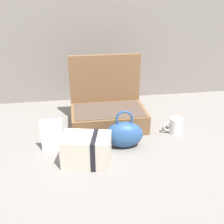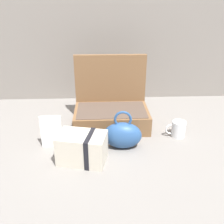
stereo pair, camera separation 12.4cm
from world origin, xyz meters
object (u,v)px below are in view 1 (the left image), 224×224
object	(u,v)px
teal_pouch_handbag	(124,134)
info_card_left	(52,135)
open_suitcase	(108,110)
cream_toiletry_bag	(87,150)
coffee_mug	(175,126)

from	to	relation	value
teal_pouch_handbag	info_card_left	bearing A→B (deg)	176.77
open_suitcase	cream_toiletry_bag	size ratio (longest dim) A/B	1.75
coffee_mug	open_suitcase	bearing A→B (deg)	155.33
cream_toiletry_bag	info_card_left	xyz separation A→B (m)	(-0.15, 0.12, 0.02)
cream_toiletry_bag	coffee_mug	bearing A→B (deg)	22.09
cream_toiletry_bag	open_suitcase	bearing A→B (deg)	68.35
open_suitcase	info_card_left	xyz separation A→B (m)	(-0.29, -0.22, -0.00)
open_suitcase	teal_pouch_handbag	xyz separation A→B (m)	(0.04, -0.24, -0.02)
coffee_mug	teal_pouch_handbag	bearing A→B (deg)	-162.83
open_suitcase	coffee_mug	distance (m)	0.37
info_card_left	coffee_mug	bearing A→B (deg)	6.76
coffee_mug	cream_toiletry_bag	bearing A→B (deg)	-157.91
teal_pouch_handbag	coffee_mug	world-z (taller)	teal_pouch_handbag
open_suitcase	teal_pouch_handbag	world-z (taller)	open_suitcase
cream_toiletry_bag	info_card_left	world-z (taller)	info_card_left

